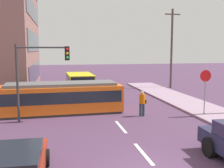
{
  "coord_description": "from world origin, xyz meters",
  "views": [
    {
      "loc": [
        -3.48,
        -8.21,
        4.32
      ],
      "look_at": [
        0.21,
        9.38,
        2.01
      ],
      "focal_mm": 42.87,
      "sensor_mm": 36.0,
      "label": 1
    }
  ],
  "objects_px": {
    "pedestrian_crossing": "(142,102)",
    "stop_sign": "(205,83)",
    "city_bus": "(80,81)",
    "traffic_light_mast": "(40,67)",
    "streetcar_tram": "(62,97)",
    "parked_sedan_near": "(15,167)",
    "utility_pole_mid": "(172,47)",
    "parked_sedan_mid": "(35,95)"
  },
  "relations": [
    {
      "from": "pedestrian_crossing",
      "to": "stop_sign",
      "type": "bearing_deg",
      "value": -10.15
    },
    {
      "from": "city_bus",
      "to": "stop_sign",
      "type": "distance_m",
      "value": 13.95
    },
    {
      "from": "stop_sign",
      "to": "traffic_light_mast",
      "type": "height_order",
      "value": "traffic_light_mast"
    },
    {
      "from": "streetcar_tram",
      "to": "parked_sedan_near",
      "type": "xyz_separation_m",
      "value": [
        -1.68,
        -9.83,
        -0.46
      ]
    },
    {
      "from": "streetcar_tram",
      "to": "parked_sedan_near",
      "type": "distance_m",
      "value": 9.98
    },
    {
      "from": "streetcar_tram",
      "to": "stop_sign",
      "type": "distance_m",
      "value": 9.62
    },
    {
      "from": "streetcar_tram",
      "to": "utility_pole_mid",
      "type": "relative_size",
      "value": 0.93
    },
    {
      "from": "city_bus",
      "to": "utility_pole_mid",
      "type": "bearing_deg",
      "value": 4.02
    },
    {
      "from": "streetcar_tram",
      "to": "stop_sign",
      "type": "height_order",
      "value": "stop_sign"
    },
    {
      "from": "parked_sedan_mid",
      "to": "streetcar_tram",
      "type": "bearing_deg",
      "value": -62.7
    },
    {
      "from": "parked_sedan_mid",
      "to": "utility_pole_mid",
      "type": "xyz_separation_m",
      "value": [
        14.51,
        5.96,
        3.97
      ]
    },
    {
      "from": "city_bus",
      "to": "traffic_light_mast",
      "type": "bearing_deg",
      "value": -106.58
    },
    {
      "from": "traffic_light_mast",
      "to": "utility_pole_mid",
      "type": "xyz_separation_m",
      "value": [
        13.74,
        11.95,
        1.29
      ]
    },
    {
      "from": "traffic_light_mast",
      "to": "utility_pole_mid",
      "type": "bearing_deg",
      "value": 41.0
    },
    {
      "from": "streetcar_tram",
      "to": "pedestrian_crossing",
      "type": "bearing_deg",
      "value": -21.89
    },
    {
      "from": "city_bus",
      "to": "pedestrian_crossing",
      "type": "bearing_deg",
      "value": -74.83
    },
    {
      "from": "city_bus",
      "to": "utility_pole_mid",
      "type": "height_order",
      "value": "utility_pole_mid"
    },
    {
      "from": "streetcar_tram",
      "to": "city_bus",
      "type": "bearing_deg",
      "value": 77.4
    },
    {
      "from": "parked_sedan_near",
      "to": "utility_pole_mid",
      "type": "bearing_deg",
      "value": 54.41
    },
    {
      "from": "pedestrian_crossing",
      "to": "parked_sedan_near",
      "type": "relative_size",
      "value": 0.39
    },
    {
      "from": "city_bus",
      "to": "streetcar_tram",
      "type": "bearing_deg",
      "value": -102.6
    },
    {
      "from": "streetcar_tram",
      "to": "parked_sedan_near",
      "type": "relative_size",
      "value": 1.91
    },
    {
      "from": "pedestrian_crossing",
      "to": "traffic_light_mast",
      "type": "xyz_separation_m",
      "value": [
        -6.39,
        0.03,
        2.35
      ]
    },
    {
      "from": "utility_pole_mid",
      "to": "parked_sedan_mid",
      "type": "bearing_deg",
      "value": -157.66
    },
    {
      "from": "parked_sedan_near",
      "to": "parked_sedan_mid",
      "type": "distance_m",
      "value": 13.8
    },
    {
      "from": "pedestrian_crossing",
      "to": "parked_sedan_mid",
      "type": "relative_size",
      "value": 0.39
    },
    {
      "from": "parked_sedan_near",
      "to": "traffic_light_mast",
      "type": "bearing_deg",
      "value": 87.11
    },
    {
      "from": "city_bus",
      "to": "utility_pole_mid",
      "type": "relative_size",
      "value": 0.59
    },
    {
      "from": "pedestrian_crossing",
      "to": "stop_sign",
      "type": "height_order",
      "value": "stop_sign"
    },
    {
      "from": "stop_sign",
      "to": "parked_sedan_mid",
      "type": "bearing_deg",
      "value": 148.94
    },
    {
      "from": "streetcar_tram",
      "to": "parked_sedan_mid",
      "type": "height_order",
      "value": "streetcar_tram"
    },
    {
      "from": "traffic_light_mast",
      "to": "parked_sedan_near",
      "type": "bearing_deg",
      "value": -92.89
    },
    {
      "from": "city_bus",
      "to": "pedestrian_crossing",
      "type": "xyz_separation_m",
      "value": [
        3.05,
        -11.24,
        -0.11
      ]
    },
    {
      "from": "city_bus",
      "to": "pedestrian_crossing",
      "type": "height_order",
      "value": "city_bus"
    },
    {
      "from": "pedestrian_crossing",
      "to": "parked_sedan_mid",
      "type": "bearing_deg",
      "value": 139.94
    },
    {
      "from": "city_bus",
      "to": "parked_sedan_near",
      "type": "bearing_deg",
      "value": -101.1
    },
    {
      "from": "pedestrian_crossing",
      "to": "parked_sedan_near",
      "type": "bearing_deg",
      "value": -131.09
    },
    {
      "from": "parked_sedan_mid",
      "to": "parked_sedan_near",
      "type": "bearing_deg",
      "value": -88.47
    },
    {
      "from": "streetcar_tram",
      "to": "stop_sign",
      "type": "bearing_deg",
      "value": -16.88
    },
    {
      "from": "pedestrian_crossing",
      "to": "city_bus",
      "type": "bearing_deg",
      "value": 105.17
    },
    {
      "from": "city_bus",
      "to": "parked_sedan_near",
      "type": "relative_size",
      "value": 1.2
    },
    {
      "from": "traffic_light_mast",
      "to": "parked_sedan_mid",
      "type": "bearing_deg",
      "value": 97.25
    }
  ]
}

